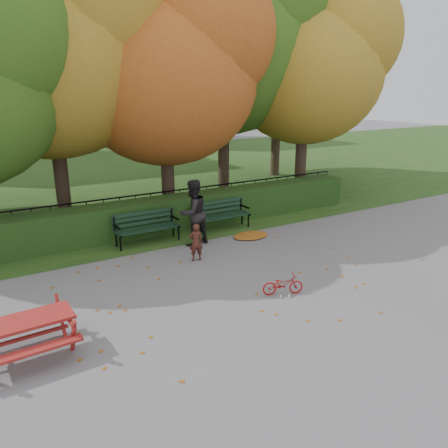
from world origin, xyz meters
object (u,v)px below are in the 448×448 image
child (196,242)px  tree_b (61,43)px  tree_c (176,66)px  tree_g (287,62)px  bench_left (146,225)px  tree_d (236,36)px  bicycle (283,284)px  tree_e (316,63)px  adult (193,213)px  picnic_table (23,329)px  bench_right (220,213)px

child → tree_b: bearing=-56.6°
tree_c → tree_g: bearing=26.9°
child → tree_c: bearing=-96.5°
tree_c → bench_left: 5.31m
tree_d → bench_left: size_ratio=5.32×
tree_g → bicycle: (-8.39, -10.59, -5.15)m
tree_e → bicycle: bearing=-134.9°
tree_g → tree_e: bearing=-114.4°
tree_c → adult: bearing=-109.3°
tree_d → child: bearing=-130.4°
tree_g → adult: tree_g is taller
tree_g → picnic_table: 17.50m
tree_g → child: size_ratio=8.93×
bench_left → child: child is taller
bench_left → bicycle: (1.25, -4.52, -0.29)m
bench_left → adult: bearing=-37.0°
bench_left → picnic_table: (-3.70, -4.18, -0.01)m
tree_g → bench_right: (-7.23, -6.06, -4.85)m
tree_e → tree_g: 4.39m
tree_d → child: (-4.60, -5.41, -5.50)m
tree_b → child: bearing=-70.7°
tree_e → tree_g: bearing=65.6°
tree_c → picnic_table: (-5.83, -6.44, -4.31)m
tree_c → tree_g: 8.43m
tree_b → bicycle: 9.48m
tree_e → bench_left: tree_e is taller
picnic_table → bicycle: 4.97m
tree_g → bench_left: 12.37m
bench_left → child: 1.97m
tree_d → child: tree_d is taller
bench_left → adult: (1.06, -0.80, 0.39)m
tree_c → picnic_table: bearing=-132.2°
tree_b → child: tree_b is taller
tree_b → picnic_table: (-2.56, -7.22, -4.89)m
tree_d → child: 8.99m
tree_b → bicycle: bearing=-72.5°
tree_b → tree_d: (6.32, 0.48, 0.58)m
bench_right → picnic_table: bench_right is taller
bench_right → bicycle: bearing=-104.3°
bicycle → bench_left: bearing=37.6°
child → tree_d: bearing=-116.2°
bench_right → bicycle: (-1.15, -4.52, -0.29)m
child → picnic_table: bearing=42.3°
tree_g → picnic_table: (-13.33, -10.24, -4.86)m
tree_d → bench_left: (-5.18, -3.53, -5.46)m
picnic_table → bench_right: bearing=31.6°
bicycle → tree_d: bearing=-3.8°
picnic_table → bicycle: picnic_table is taller
adult → bench_left: bearing=-51.7°
tree_d → tree_e: size_ratio=1.17×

